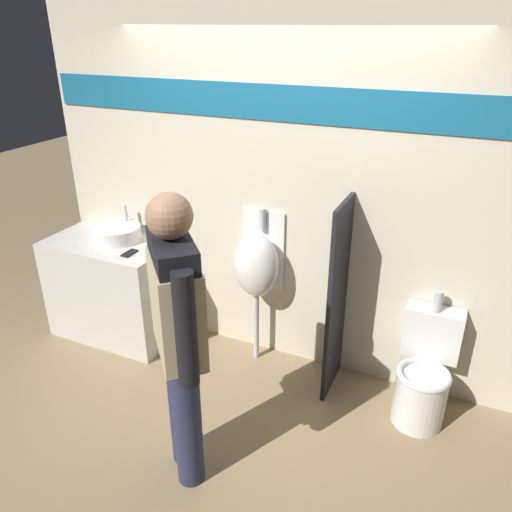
{
  "coord_description": "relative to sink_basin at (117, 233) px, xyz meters",
  "views": [
    {
      "loc": [
        1.3,
        -2.66,
        2.52
      ],
      "look_at": [
        0.0,
        0.17,
        1.05
      ],
      "focal_mm": 35.0,
      "sensor_mm": 36.0,
      "label": 1
    }
  ],
  "objects": [
    {
      "name": "ground_plane",
      "position": [
        1.34,
        -0.33,
        -0.93
      ],
      "size": [
        16.0,
        16.0,
        0.0
      ],
      "primitive_type": "plane",
      "color": "#997F5B"
    },
    {
      "name": "display_wall",
      "position": [
        1.34,
        0.27,
        0.43
      ],
      "size": [
        3.92,
        0.07,
        2.7
      ],
      "color": "beige",
      "rests_on": "ground_plane"
    },
    {
      "name": "sink_counter",
      "position": [
        -0.05,
        -0.06,
        -0.5
      ],
      "size": [
        1.04,
        0.61,
        0.87
      ],
      "color": "silver",
      "rests_on": "ground_plane"
    },
    {
      "name": "sink_basin",
      "position": [
        0.0,
        0.0,
        0.0
      ],
      "size": [
        0.39,
        0.39,
        0.26
      ],
      "color": "white",
      "rests_on": "sink_counter"
    },
    {
      "name": "cell_phone",
      "position": [
        0.26,
        -0.18,
        -0.06
      ],
      "size": [
        0.07,
        0.14,
        0.01
      ],
      "color": "black",
      "rests_on": "sink_counter"
    },
    {
      "name": "divider_near_counter",
      "position": [
        1.89,
        0.03,
        -0.2
      ],
      "size": [
        0.03,
        0.44,
        1.47
      ],
      "color": "black",
      "rests_on": "ground_plane"
    },
    {
      "name": "urinal_near_counter",
      "position": [
        1.23,
        0.1,
        -0.09
      ],
      "size": [
        0.35,
        0.3,
        1.27
      ],
      "color": "silver",
      "rests_on": "ground_plane"
    },
    {
      "name": "toilet",
      "position": [
        2.54,
        -0.03,
        -0.61
      ],
      "size": [
        0.38,
        0.52,
        0.9
      ],
      "color": "white",
      "rests_on": "ground_plane"
    },
    {
      "name": "person_in_vest",
      "position": [
        1.31,
        -1.11,
        0.1
      ],
      "size": [
        0.49,
        0.5,
        1.78
      ],
      "rotation": [
        0.0,
        0.0,
        2.32
      ],
      "color": "#282D4C",
      "rests_on": "ground_plane"
    }
  ]
}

